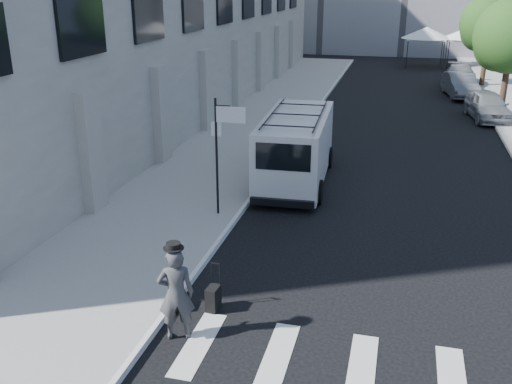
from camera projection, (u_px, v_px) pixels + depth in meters
The scene contains 14 objects.
ground at pixel (280, 278), 13.77m from camera, with size 120.00×120.00×0.00m, color black.
sidewalk_left at pixel (265, 119), 29.26m from camera, with size 4.50×48.00×0.15m, color gray.
sign_pole at pixel (224, 133), 16.30m from camera, with size 1.03×0.07×3.50m.
tree_near at pixel (509, 39), 28.92m from camera, with size 3.80×3.83×6.03m.
tree_far at pixel (488, 26), 37.09m from camera, with size 3.80×3.83×6.03m.
tent_left at pixel (427, 33), 46.37m from camera, with size 4.00×4.00×3.20m.
tent_right at pixel (468, 33), 46.08m from camera, with size 4.00×4.00×3.20m.
businessman at pixel (176, 294), 11.17m from camera, with size 0.72×0.47×1.97m, color #3A3B3D.
briefcase at pixel (177, 301), 12.46m from camera, with size 0.12×0.44×0.34m, color black.
suitcase at pixel (213, 298), 12.36m from camera, with size 0.27×0.40×1.06m.
cargo_van at pixel (296, 147), 20.06m from camera, with size 2.51×6.49×2.40m.
parked_car_a at pixel (488, 106), 29.13m from camera, with size 1.70×4.23×1.44m, color #97999E.
parked_car_b at pixel (460, 85), 34.90m from camera, with size 1.53×4.40×1.45m, color #575A5E.
parked_car_c at pixel (459, 77), 37.95m from camera, with size 2.02×4.97×1.44m, color #A1A3A9.
Camera 1 is at (2.48, -11.93, 6.76)m, focal length 40.00 mm.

